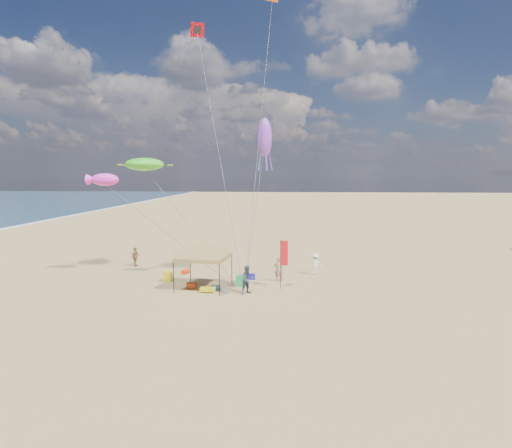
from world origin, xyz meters
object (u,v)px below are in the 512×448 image
object	(u,v)px
cooler_blue	(251,277)
person_near_b	(248,280)
canopy_tent	(203,242)
beach_cart	(208,289)
cooler_red	(191,286)
chair_green	(240,281)
person_near_a	(279,269)
chair_yellow	(168,276)
person_near_c	(315,264)
feather_flag	(283,256)
person_far_a	(135,257)

from	to	relation	value
cooler_blue	person_near_b	distance (m)	3.59
canopy_tent	cooler_blue	distance (m)	4.68
cooler_blue	beach_cart	size ratio (longest dim) A/B	0.60
cooler_red	chair_green	size ratio (longest dim) A/B	0.77
beach_cart	person_near_a	distance (m)	5.27
chair_yellow	person_near_c	distance (m)	10.34
chair_green	feather_flag	bearing A→B (deg)	-8.41
canopy_tent	feather_flag	world-z (taller)	canopy_tent
person_near_b	person_far_a	bearing A→B (deg)	108.33
feather_flag	beach_cart	size ratio (longest dim) A/B	3.49
beach_cart	person_near_a	size ratio (longest dim) A/B	0.53
person_near_b	feather_flag	bearing A→B (deg)	-5.61
canopy_tent	person_near_b	bearing A→B (deg)	-18.43
canopy_tent	person_far_a	world-z (taller)	canopy_tent
chair_yellow	beach_cart	world-z (taller)	chair_yellow
person_near_a	cooler_blue	bearing A→B (deg)	-16.08
chair_yellow	person_far_a	bearing A→B (deg)	131.82
cooler_red	person_far_a	size ratio (longest dim) A/B	0.35
person_near_b	person_near_c	distance (m)	6.73
beach_cart	person_near_b	world-z (taller)	person_near_b
person_near_a	beach_cart	bearing A→B (deg)	31.54
cooler_red	person_near_b	xyz separation A→B (m)	(3.67, -0.84, 0.67)
person_near_c	chair_green	bearing A→B (deg)	33.98
chair_yellow	person_near_b	world-z (taller)	person_near_b
chair_yellow	person_near_b	size ratio (longest dim) A/B	0.41
cooler_red	person_far_a	bearing A→B (deg)	134.25
canopy_tent	cooler_red	size ratio (longest dim) A/B	10.68
canopy_tent	person_near_a	bearing A→B (deg)	25.15
person_near_c	chair_yellow	bearing A→B (deg)	13.35
cooler_blue	person_near_b	size ratio (longest dim) A/B	0.31
person_far_a	person_near_a	bearing A→B (deg)	-90.45
cooler_red	beach_cart	bearing A→B (deg)	-32.84
person_near_a	person_far_a	distance (m)	11.89
cooler_blue	person_near_a	bearing A→B (deg)	-11.62
chair_green	person_near_c	size ratio (longest dim) A/B	0.44
beach_cart	person_near_b	distance (m)	2.55
cooler_blue	person_far_a	distance (m)	9.98
chair_green	person_near_b	world-z (taller)	person_near_b
cooler_red	chair_yellow	xyz separation A→B (m)	(-2.00, 1.70, 0.16)
cooler_red	chair_yellow	world-z (taller)	chair_yellow
canopy_tent	cooler_red	xyz separation A→B (m)	(-0.80, -0.12, -2.79)
canopy_tent	chair_green	bearing A→B (deg)	17.11
chair_yellow	person_near_c	world-z (taller)	person_near_c
feather_flag	chair_green	xyz separation A→B (m)	(-2.76, 0.41, -1.74)
person_far_a	feather_flag	bearing A→B (deg)	-98.03
canopy_tent	beach_cart	size ratio (longest dim) A/B	6.41
canopy_tent	chair_yellow	world-z (taller)	canopy_tent
canopy_tent	person_near_b	world-z (taller)	canopy_tent
feather_flag	cooler_red	world-z (taller)	feather_flag
cooler_blue	canopy_tent	bearing A→B (deg)	-136.81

